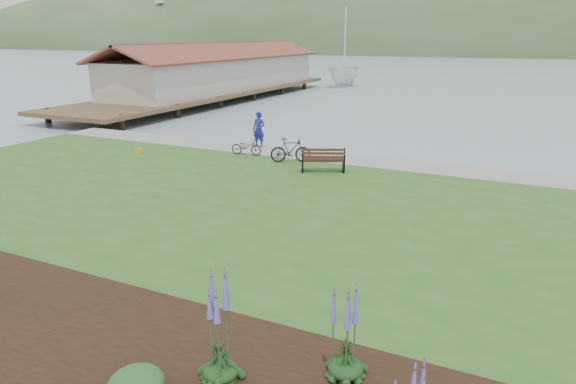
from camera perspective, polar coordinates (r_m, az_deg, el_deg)
name	(u,v)px	position (r m, az deg, el deg)	size (l,w,h in m)	color
ground	(272,208)	(18.92, -1.80, -1.78)	(600.00, 600.00, 0.00)	gray
lawn	(244,220)	(17.21, -4.88, -3.08)	(34.00, 20.00, 0.40)	#28521D
shoreline_path	(338,158)	(24.89, 5.55, 3.77)	(34.00, 2.20, 0.03)	gray
garden_bed	(167,370)	(9.87, -13.28, -18.70)	(24.00, 4.40, 0.04)	black
pier_pavilion	(220,72)	(51.91, -7.57, 13.11)	(8.00, 36.00, 5.40)	#4C3826
park_bench	(323,159)	(22.20, 3.95, 3.64)	(1.98, 1.43, 1.14)	black
person	(259,127)	(27.11, -3.26, 7.26)	(0.80, 0.55, 2.20)	navy
bicycle_a	(246,147)	(25.53, -4.66, 5.03)	(1.56, 0.54, 0.81)	black
bicycle_b	(291,150)	(23.93, 0.28, 4.67)	(1.88, 0.54, 1.13)	black
sailboat	(344,86)	(64.80, 6.20, 11.58)	(11.21, 11.42, 29.56)	silver
pannier	(139,151)	(26.63, -16.23, 4.34)	(0.18, 0.28, 0.30)	gold
echium_0	(219,328)	(8.90, -7.72, -14.75)	(0.62, 0.62, 2.33)	#133413
echium_1	(347,337)	(9.08, 6.55, -15.76)	(0.62, 0.62, 1.92)	#133413
shrub_1	(136,384)	(9.26, -16.50, -19.73)	(0.92, 0.92, 0.46)	#1E4C21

